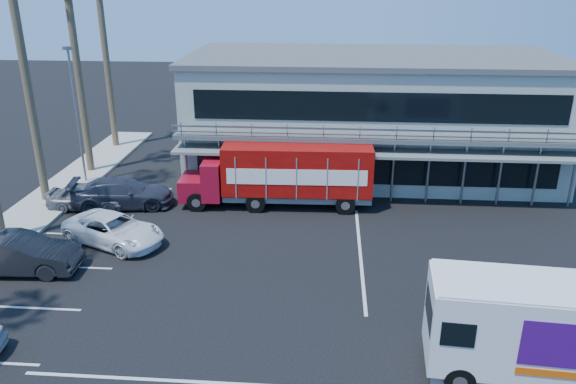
{
  "coord_description": "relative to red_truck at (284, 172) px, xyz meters",
  "views": [
    {
      "loc": [
        0.46,
        -19.86,
        11.92
      ],
      "look_at": [
        -1.42,
        4.58,
        2.3
      ],
      "focal_mm": 35.0,
      "sensor_mm": 36.0,
      "label": 1
    }
  ],
  "objects": [
    {
      "name": "light_pole_far",
      "position": [
        -12.28,
        2.52,
        2.6
      ],
      "size": [
        0.5,
        0.25,
        8.09
      ],
      "color": "gray",
      "rests_on": "ground"
    },
    {
      "name": "parked_car_e",
      "position": [
        -10.5,
        -1.28,
        -1.19
      ],
      "size": [
        4.28,
        1.9,
        1.43
      ],
      "primitive_type": "imported",
      "rotation": [
        0.0,
        0.0,
        1.62
      ],
      "color": "slate",
      "rests_on": "ground"
    },
    {
      "name": "curb_strip",
      "position": [
        -13.08,
        -2.48,
        -1.82
      ],
      "size": [
        3.0,
        32.0,
        0.16
      ],
      "primitive_type": "cube",
      "color": "#A5A399",
      "rests_on": "ground"
    },
    {
      "name": "parked_car_d",
      "position": [
        -8.72,
        -0.88,
        -1.11
      ],
      "size": [
        5.71,
        3.08,
        1.57
      ],
      "primitive_type": "imported",
      "rotation": [
        0.0,
        0.0,
        1.74
      ],
      "color": "#2D2F3C",
      "rests_on": "ground"
    },
    {
      "name": "parked_car_b",
      "position": [
        -10.58,
        -8.2,
        -1.07
      ],
      "size": [
        5.13,
        2.04,
        1.66
      ],
      "primitive_type": "imported",
      "rotation": [
        0.0,
        0.0,
        1.63
      ],
      "color": "black",
      "rests_on": "ground"
    },
    {
      "name": "white_van",
      "position": [
        9.02,
        -13.48,
        -0.12
      ],
      "size": [
        7.04,
        2.9,
        3.36
      ],
      "rotation": [
        0.0,
        0.0,
        -0.08
      ],
      "color": "white",
      "rests_on": "ground"
    },
    {
      "name": "parked_car_c",
      "position": [
        -7.58,
        -5.25,
        -1.21
      ],
      "size": [
        5.5,
        4.15,
        1.39
      ],
      "primitive_type": "imported",
      "rotation": [
        0.0,
        0.0,
        1.15
      ],
      "color": "white",
      "rests_on": "ground"
    },
    {
      "name": "building",
      "position": [
        4.92,
        6.46,
        1.75
      ],
      "size": [
        22.4,
        12.0,
        7.3
      ],
      "color": "#99A092",
      "rests_on": "ground"
    },
    {
      "name": "ground",
      "position": [
        1.92,
        -8.48,
        -1.9
      ],
      "size": [
        120.0,
        120.0,
        0.0
      ],
      "primitive_type": "plane",
      "color": "black",
      "rests_on": "ground"
    },
    {
      "name": "red_truck",
      "position": [
        0.0,
        0.0,
        0.0
      ],
      "size": [
        10.34,
        2.75,
        3.46
      ],
      "rotation": [
        0.0,
        0.0,
        0.03
      ],
      "color": "maroon",
      "rests_on": "ground"
    }
  ]
}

